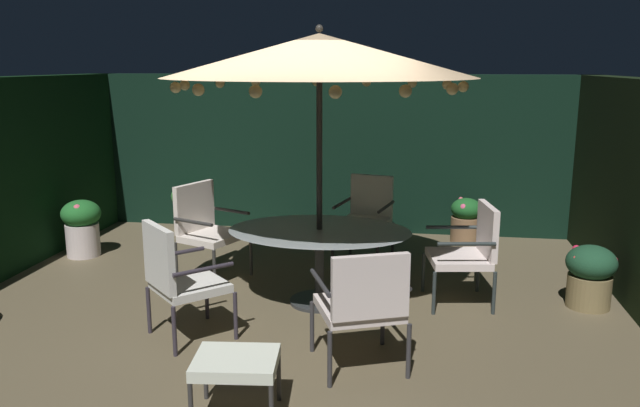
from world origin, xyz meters
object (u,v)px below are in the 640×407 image
ottoman_footrest (236,364)px  potted_plant_back_center (590,274)px  patio_chair_northeast (367,213)px  patio_chair_southeast (178,275)px  patio_chair_north (470,248)px  patio_dining_table (319,242)px  potted_plant_back_left (82,225)px  potted_plant_left_far (466,219)px  potted_plant_back_right (188,204)px  patio_umbrella (319,56)px  patio_chair_south (363,301)px  patio_chair_east (205,225)px

ottoman_footrest → potted_plant_back_center: (2.80, 2.40, -0.04)m
patio_chair_northeast → patio_chair_southeast: 2.80m
potted_plant_back_center → patio_chair_north: bearing=-176.9°
patio_chair_north → patio_chair_southeast: patio_chair_southeast is taller
patio_chair_southeast → ottoman_footrest: 1.38m
patio_dining_table → potted_plant_back_left: bearing=160.4°
potted_plant_left_far → potted_plant_back_left: (-4.65, -1.36, 0.08)m
patio_chair_northeast → patio_chair_southeast: size_ratio=0.99×
patio_dining_table → potted_plant_back_left: patio_dining_table is taller
patio_chair_southeast → potted_plant_left_far: (2.60, 3.48, -0.27)m
patio_dining_table → potted_plant_back_center: (2.58, 0.29, -0.29)m
ottoman_footrest → potted_plant_back_right: 5.09m
patio_umbrella → potted_plant_back_right: size_ratio=4.50×
patio_chair_northeast → potted_plant_back_center: 2.52m
patio_umbrella → patio_chair_north: size_ratio=2.93×
potted_plant_back_center → potted_plant_back_left: (-5.67, 0.81, 0.05)m
patio_dining_table → potted_plant_back_left: (-3.09, 1.10, -0.24)m
patio_chair_northeast → potted_plant_back_right: bearing=156.5°
patio_chair_south → potted_plant_left_far: 3.95m
patio_umbrella → patio_chair_southeast: size_ratio=2.81×
patio_chair_north → potted_plant_back_left: bearing=169.1°
patio_chair_east → ottoman_footrest: patio_chair_east is taller
potted_plant_left_far → potted_plant_back_left: potted_plant_back_left is taller
patio_dining_table → patio_chair_northeast: size_ratio=1.76×
patio_chair_northeast → potted_plant_back_left: 3.45m
patio_chair_north → patio_chair_south: (-0.90, -1.58, 0.01)m
potted_plant_back_center → patio_chair_east: bearing=176.0°
patio_chair_north → potted_plant_left_far: bearing=86.8°
potted_plant_back_center → potted_plant_left_far: 2.39m
patio_chair_east → patio_chair_south: 2.68m
patio_chair_east → ottoman_footrest: size_ratio=1.76×
patio_umbrella → potted_plant_back_center: size_ratio=4.70×
patio_chair_north → ottoman_footrest: bearing=-125.3°
patio_umbrella → ottoman_footrest: patio_umbrella is taller
patio_chair_northeast → patio_chair_southeast: bearing=-119.4°
patio_chair_south → ottoman_footrest: 1.10m
patio_umbrella → potted_plant_back_center: patio_umbrella is taller
patio_chair_north → potted_plant_back_right: size_ratio=1.54×
patio_chair_northeast → potted_plant_left_far: bearing=40.4°
potted_plant_back_right → potted_plant_back_left: (-0.81, -1.45, 0.03)m
patio_dining_table → patio_umbrella: size_ratio=0.62×
potted_plant_left_far → potted_plant_back_left: 4.84m
patio_chair_north → patio_chair_south: patio_chair_north is taller
patio_dining_table → patio_chair_east: bearing=157.0°
patio_chair_northeast → potted_plant_back_center: size_ratio=1.65×
ottoman_footrest → potted_plant_back_left: potted_plant_back_left is taller
patio_umbrella → potted_plant_back_left: bearing=160.4°
patio_umbrella → patio_chair_north: 2.32m
patio_chair_south → patio_chair_southeast: bearing=168.2°
patio_chair_north → potted_plant_back_left: (-4.52, 0.87, -0.17)m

